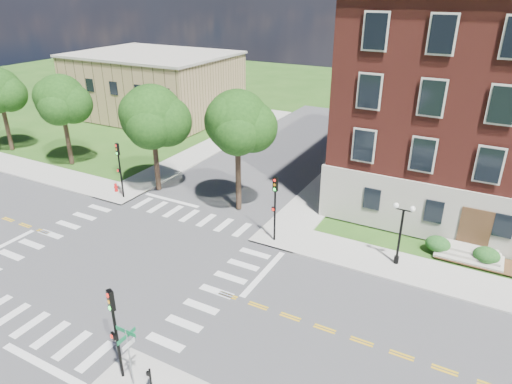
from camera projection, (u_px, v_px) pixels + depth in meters
The scene contains 18 objects.
ground at pixel (125, 260), 30.17m from camera, with size 160.00×160.00×0.00m, color #244F16.
road_ew at pixel (125, 260), 30.17m from camera, with size 90.00×12.00×0.01m, color #3D3D3F.
road_ns at pixel (125, 260), 30.17m from camera, with size 12.00×90.00×0.01m, color #3D3D3F.
sidewalk_ne at pixel (410, 216), 35.82m from camera, with size 34.00×34.00×0.12m.
sidewalk_nw at pixel (118, 153), 49.10m from camera, with size 34.00×34.00×0.12m.
crosswalk_east at pixel (217, 292), 27.06m from camera, with size 2.20×10.20×0.02m, color silver, non-canonical shape.
stop_bar_east at pixel (264, 273), 28.77m from camera, with size 0.40×5.50×0.00m, color silver.
secondary_building at pixel (155, 84), 61.94m from camera, with size 20.40×15.40×8.30m.
tree_b at pixel (61, 100), 43.50m from camera, with size 4.75×4.75×8.91m.
tree_c at pixel (152, 116), 37.67m from camera, with size 5.25×5.25×9.22m.
tree_d at pixel (237, 122), 33.92m from camera, with size 4.78×4.78×9.61m.
traffic_signal_se at pixel (114, 324), 19.81m from camera, with size 0.38×0.45×4.80m.
traffic_signal_ne at pixel (275, 201), 31.06m from camera, with size 0.37×0.43×4.80m.
traffic_signal_nw at pixel (119, 163), 37.58m from camera, with size 0.38×0.45×4.80m.
twin_lamp_west at pixel (401, 231), 28.64m from camera, with size 1.36×0.36×4.23m.
street_sign_pole at pixel (128, 346), 19.77m from camera, with size 1.10×1.10×3.10m.
push_button_post at pixel (150, 378), 20.08m from camera, with size 0.14×0.21×1.20m.
fire_hydrant at pixel (116, 188), 39.80m from camera, with size 0.35×0.35×0.75m.
Camera 1 is at (19.79, -18.40, 16.60)m, focal length 32.00 mm.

